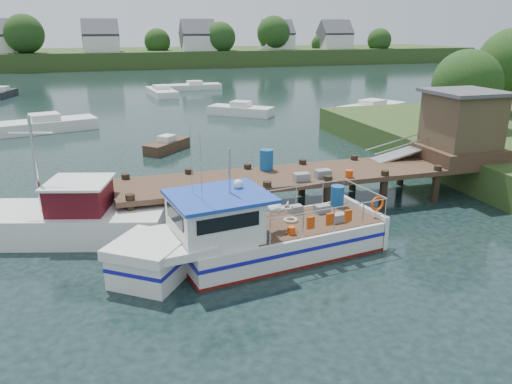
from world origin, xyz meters
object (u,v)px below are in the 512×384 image
object	(u,v)px
dock	(411,145)
moored_d	(162,92)
lobster_boat	(249,237)
moored_rowboat	(167,145)
moored_b	(241,110)
moored_c	(372,108)
work_boat	(56,219)
moored_a	(46,125)
moored_e	(4,93)
moored_far	(195,86)

from	to	relation	value
dock	moored_d	size ratio (longest dim) A/B	2.47
lobster_boat	moored_rowboat	bearing A→B (deg)	83.55
lobster_boat	moored_b	distance (m)	27.35
moored_rowboat	moored_c	world-z (taller)	moored_c
work_boat	moored_a	size ratio (longest dim) A/B	1.14
work_boat	moored_rowboat	xyz separation A→B (m)	(5.46, 11.82, -0.33)
lobster_boat	moored_d	world-z (taller)	lobster_boat
dock	work_boat	xyz separation A→B (m)	(-14.55, -0.55, -1.55)
moored_rowboat	moored_e	size ratio (longest dim) A/B	0.72
moored_rowboat	moored_far	world-z (taller)	moored_far
lobster_boat	moored_e	bearing A→B (deg)	98.83
moored_a	moored_b	world-z (taller)	moored_a
dock	moored_rowboat	xyz separation A→B (m)	(-9.09, 11.27, -1.89)
dock	work_boat	size ratio (longest dim) A/B	2.02
lobster_boat	moored_e	xyz separation A→B (m)	(-13.67, 44.65, -0.38)
moored_b	moored_a	bearing A→B (deg)	-166.81
moored_far	moored_e	distance (m)	20.50
moored_rowboat	moored_d	size ratio (longest dim) A/B	0.47
moored_rowboat	moored_far	xyz separation A→B (m)	(7.28, 29.79, 0.03)
moored_d	moored_a	bearing A→B (deg)	-96.50
moored_far	moored_d	distance (m)	6.09
moored_b	moored_e	world-z (taller)	moored_b
moored_b	moored_e	xyz separation A→B (m)	(-20.81, 18.25, -0.02)
dock	moored_far	distance (m)	41.14
dock	moored_c	size ratio (longest dim) A/B	2.31
lobster_boat	work_boat	size ratio (longest dim) A/B	1.13
dock	moored_c	distance (m)	22.68
moored_a	moored_d	xyz separation A→B (m)	(10.31, 17.05, -0.06)
moored_e	moored_far	bearing A→B (deg)	7.07
moored_rowboat	moored_c	size ratio (longest dim) A/B	0.44
moored_b	moored_c	world-z (taller)	moored_b
moored_b	moored_d	distance (m)	15.51
lobster_boat	moored_d	bearing A→B (deg)	78.48
work_boat	moored_d	world-z (taller)	work_boat
lobster_boat	moored_b	xyz separation A→B (m)	(7.13, 26.40, -0.36)
moored_c	moored_a	bearing A→B (deg)	168.67
dock	moored_b	bearing A→B (deg)	93.85
dock	work_boat	world-z (taller)	dock
moored_a	moored_e	bearing A→B (deg)	111.28
moored_far	moored_a	bearing A→B (deg)	-142.45
moored_far	moored_a	world-z (taller)	moored_a
moored_a	moored_b	distance (m)	15.22
moored_a	moored_d	bearing A→B (deg)	64.47
moored_d	dock	bearing A→B (deg)	-55.75
work_boat	moored_c	xyz separation A→B (m)	(24.46, 20.87, -0.29)
lobster_boat	work_boat	xyz separation A→B (m)	(-5.93, 3.75, -0.11)
moored_far	moored_c	size ratio (longest dim) A/B	0.86
moored_a	moored_b	xyz separation A→B (m)	(15.05, 2.29, -0.03)
dock	moored_rowboat	bearing A→B (deg)	128.90
work_boat	moored_rowboat	distance (m)	13.02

